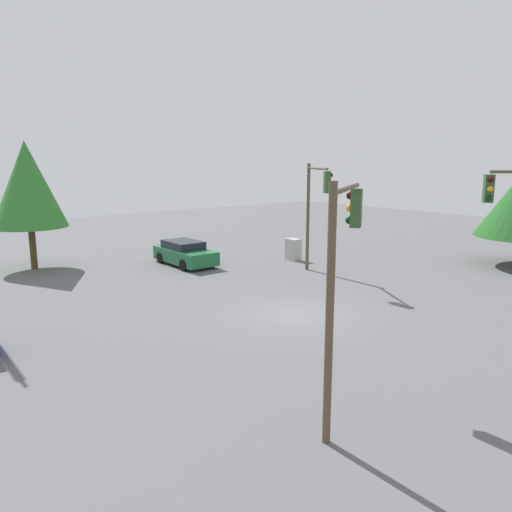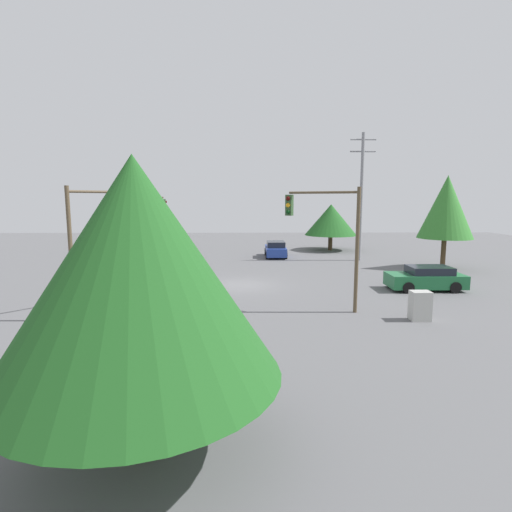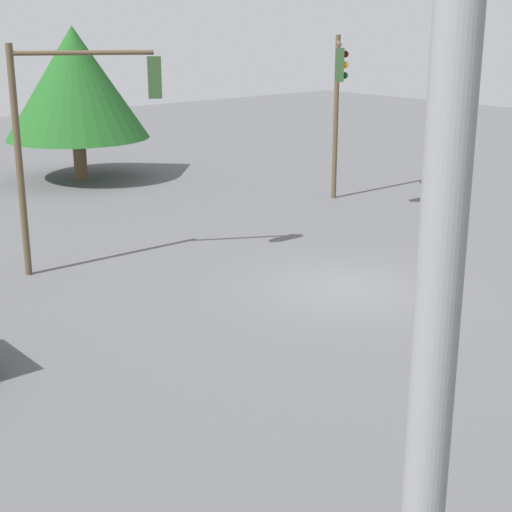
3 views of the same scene
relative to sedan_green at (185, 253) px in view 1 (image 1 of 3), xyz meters
The scene contains 6 objects.
ground_plane 11.21m from the sedan_green, behind, with size 80.00×80.00×0.00m, color #5B5B5E.
sedan_green is the anchor object (origin of this frame).
traffic_signal_cross 8.58m from the sedan_green, 149.36° to the right, with size 3.36×2.06×5.97m.
traffic_signal_aux 18.90m from the sedan_green, 161.04° to the left, with size 2.27×3.33×5.76m.
electrical_cabinet 6.72m from the sedan_green, 115.78° to the right, with size 0.86×0.64×1.33m, color #B2B2AD.
tree_right 9.53m from the sedan_green, 58.16° to the left, with size 4.09×4.09×7.21m.
Camera 1 is at (-14.27, 13.33, 6.18)m, focal length 35.00 mm.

